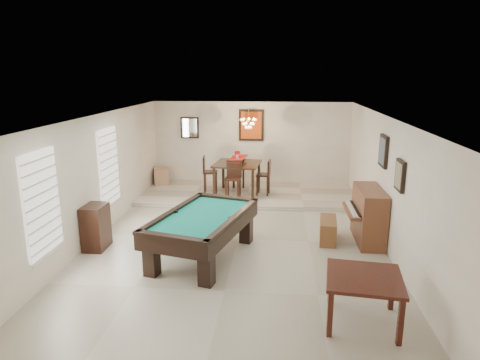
% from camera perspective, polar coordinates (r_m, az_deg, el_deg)
% --- Properties ---
extents(ground_plane, '(6.00, 9.00, 0.02)m').
position_cam_1_polar(ground_plane, '(9.21, -0.33, -7.93)').
color(ground_plane, beige).
extents(wall_back, '(6.00, 0.04, 2.60)m').
position_cam_1_polar(wall_back, '(13.20, 1.51, 4.76)').
color(wall_back, silver).
rests_on(wall_back, ground_plane).
extents(wall_front, '(6.00, 0.04, 2.60)m').
position_cam_1_polar(wall_front, '(4.61, -5.80, -13.76)').
color(wall_front, silver).
rests_on(wall_front, ground_plane).
extents(wall_left, '(0.04, 9.00, 2.60)m').
position_cam_1_polar(wall_left, '(9.56, -18.56, 0.39)').
color(wall_left, silver).
rests_on(wall_left, ground_plane).
extents(wall_right, '(0.04, 9.00, 2.60)m').
position_cam_1_polar(wall_right, '(9.03, 18.96, -0.42)').
color(wall_right, silver).
rests_on(wall_right, ground_plane).
extents(ceiling, '(6.00, 9.00, 0.04)m').
position_cam_1_polar(ceiling, '(8.58, -0.36, 8.45)').
color(ceiling, white).
rests_on(ceiling, wall_back).
extents(dining_step, '(6.00, 2.50, 0.12)m').
position_cam_1_polar(dining_step, '(12.25, 1.10, -1.93)').
color(dining_step, beige).
rests_on(dining_step, ground_plane).
extents(window_left_front, '(0.06, 1.00, 1.70)m').
position_cam_1_polar(window_left_front, '(7.62, -24.91, -2.82)').
color(window_left_front, white).
rests_on(window_left_front, wall_left).
extents(window_left_rear, '(0.06, 1.00, 1.70)m').
position_cam_1_polar(window_left_rear, '(10.06, -17.11, 1.75)').
color(window_left_rear, white).
rests_on(window_left_rear, wall_left).
extents(pool_table, '(1.97, 2.78, 0.84)m').
position_cam_1_polar(pool_table, '(8.23, -4.95, -7.52)').
color(pool_table, black).
rests_on(pool_table, ground_plane).
extents(square_table, '(1.14, 1.14, 0.71)m').
position_cam_1_polar(square_table, '(6.47, 16.05, -15.05)').
color(square_table, '#35140D').
rests_on(square_table, ground_plane).
extents(upright_piano, '(0.76, 1.36, 1.13)m').
position_cam_1_polar(upright_piano, '(9.29, 15.98, -4.52)').
color(upright_piano, brown).
rests_on(upright_piano, ground_plane).
extents(piano_bench, '(0.41, 0.88, 0.47)m').
position_cam_1_polar(piano_bench, '(9.23, 11.65, -6.56)').
color(piano_bench, brown).
rests_on(piano_bench, ground_plane).
extents(apothecary_chest, '(0.40, 0.60, 0.91)m').
position_cam_1_polar(apothecary_chest, '(9.07, -18.67, -5.95)').
color(apothecary_chest, black).
rests_on(apothecary_chest, ground_plane).
extents(dining_table, '(1.34, 1.34, 1.01)m').
position_cam_1_polar(dining_table, '(11.97, -0.37, 0.49)').
color(dining_table, black).
rests_on(dining_table, dining_step).
extents(flower_vase, '(0.15, 0.15, 0.23)m').
position_cam_1_polar(flower_vase, '(11.84, -0.38, 3.41)').
color(flower_vase, '#A70E14').
rests_on(flower_vase, dining_table).
extents(dining_chair_south, '(0.43, 0.43, 1.08)m').
position_cam_1_polar(dining_chair_south, '(11.25, -0.94, -0.22)').
color(dining_chair_south, black).
rests_on(dining_chair_south, dining_step).
extents(dining_chair_north, '(0.39, 0.39, 0.98)m').
position_cam_1_polar(dining_chair_north, '(12.72, -0.20, 1.25)').
color(dining_chair_north, black).
rests_on(dining_chair_north, dining_step).
extents(dining_chair_west, '(0.44, 0.44, 1.06)m').
position_cam_1_polar(dining_chair_west, '(12.07, -3.97, 0.68)').
color(dining_chair_west, black).
rests_on(dining_chair_west, dining_step).
extents(dining_chair_east, '(0.40, 0.40, 0.98)m').
position_cam_1_polar(dining_chair_east, '(11.93, 3.10, 0.34)').
color(dining_chair_east, black).
rests_on(dining_chair_east, dining_step).
extents(corner_bench, '(0.57, 0.64, 0.49)m').
position_cam_1_polar(corner_bench, '(13.38, -10.44, 0.56)').
color(corner_bench, tan).
rests_on(corner_bench, dining_step).
extents(chandelier, '(0.44, 0.44, 0.60)m').
position_cam_1_polar(chandelier, '(11.79, 1.13, 8.05)').
color(chandelier, '#FFE5B2').
rests_on(chandelier, ceiling).
extents(back_painting, '(0.75, 0.06, 0.95)m').
position_cam_1_polar(back_painting, '(13.07, 1.51, 7.33)').
color(back_painting, '#D84C14').
rests_on(back_painting, wall_back).
extents(back_mirror, '(0.55, 0.06, 0.65)m').
position_cam_1_polar(back_mirror, '(13.34, -6.72, 6.94)').
color(back_mirror, white).
rests_on(back_mirror, wall_back).
extents(right_picture_upper, '(0.06, 0.55, 0.65)m').
position_cam_1_polar(right_picture_upper, '(9.19, 18.59, 3.68)').
color(right_picture_upper, slate).
rests_on(right_picture_upper, wall_right).
extents(right_picture_lower, '(0.06, 0.45, 0.55)m').
position_cam_1_polar(right_picture_lower, '(7.99, 20.56, 0.57)').
color(right_picture_lower, gray).
rests_on(right_picture_lower, wall_right).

